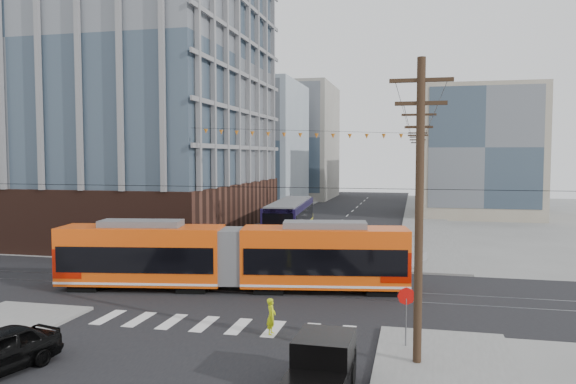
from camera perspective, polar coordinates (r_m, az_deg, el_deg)
name	(u,v)px	position (r m, az deg, el deg)	size (l,w,h in m)	color
ground	(242,308)	(28.62, -4.71, -11.63)	(160.00, 160.00, 0.00)	slate
office_building	(96,86)	(58.29, -18.95, 10.15)	(30.00, 25.00, 28.60)	#381E16
bg_bldg_nw_near	(238,146)	(82.32, -5.11, 4.71)	(18.00, 16.00, 18.00)	#8C99A5
bg_bldg_ne_near	(478,152)	(74.69, 18.77, 3.86)	(14.00, 14.00, 16.00)	gray
bg_bldg_nw_far	(288,142)	(100.84, 0.04, 5.11)	(16.00, 18.00, 20.00)	gray
bg_bldg_ne_far	(478,159)	(94.79, 18.72, 3.18)	(16.00, 16.00, 14.00)	#8C99A5
utility_pole_near	(419,214)	(20.41, 13.18, -2.21)	(0.30, 0.30, 11.00)	black
utility_pole_far	(417,170)	(82.33, 12.96, 2.19)	(0.30, 0.30, 11.00)	black
streetcar	(232,257)	(31.88, -5.68, -6.57)	(19.54, 2.75, 3.77)	#DC460A
city_bus	(290,221)	(49.66, 0.19, -2.91)	(2.80, 12.92, 3.66)	black
pickup_truck	(316,378)	(17.87, 2.83, -18.33)	(1.82, 5.11, 1.73)	black
parked_car_silver	(226,245)	(43.57, -6.37, -5.34)	(1.53, 4.39, 1.45)	#ACACAC
parked_car_white	(245,236)	(48.37, -4.43, -4.46)	(1.95, 4.79, 1.39)	silver
parked_car_grey	(260,231)	(51.01, -2.82, -3.98)	(2.43, 5.27, 1.46)	gray
pedestrian	(271,316)	(24.30, -1.72, -12.53)	(0.56, 0.37, 1.55)	#CADB11
stop_sign	(406,321)	(22.87, 11.89, -12.66)	(0.70, 0.70, 2.30)	#B10906
jersey_barrier	(414,260)	(39.79, 12.64, -6.77)	(0.87, 3.86, 0.77)	slate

